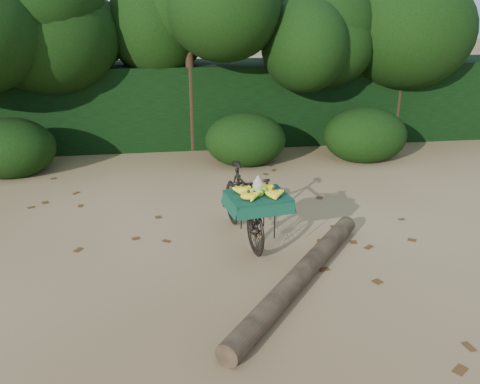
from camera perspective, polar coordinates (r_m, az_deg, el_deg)
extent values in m
plane|color=tan|center=(6.24, -7.07, -9.11)|extent=(80.00, 80.00, 0.00)
imported|color=black|center=(6.88, 0.35, -1.33)|extent=(0.74, 1.75, 1.02)
cube|color=black|center=(6.23, 2.02, -0.50)|extent=(0.43, 0.50, 0.03)
cube|color=#12462B|center=(6.22, 2.02, -0.36)|extent=(0.82, 0.72, 0.01)
ellipsoid|color=#84AE2A|center=(6.23, 2.65, 0.17)|extent=(0.10, 0.08, 0.11)
ellipsoid|color=#84AE2A|center=(6.26, 1.84, 0.28)|extent=(0.10, 0.08, 0.11)
ellipsoid|color=#84AE2A|center=(6.18, 1.40, 0.03)|extent=(0.10, 0.08, 0.11)
ellipsoid|color=#84AE2A|center=(6.15, 2.21, -0.09)|extent=(0.10, 0.08, 0.11)
cylinder|color=#EAE5C6|center=(6.20, 2.00, 0.54)|extent=(0.12, 0.12, 0.15)
cylinder|color=brown|center=(5.97, 6.81, -9.25)|extent=(2.23, 2.76, 0.24)
cube|color=black|center=(11.94, -8.13, 9.82)|extent=(26.00, 1.80, 1.80)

